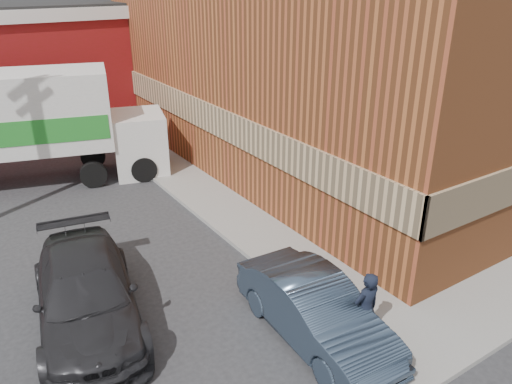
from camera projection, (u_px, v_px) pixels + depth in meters
ground at (360, 337)px, 10.18m from camera, size 90.00×90.00×0.00m
brick_building at (366, 31)px, 19.41m from camera, size 14.25×18.25×9.36m
sidewalk_west at (189, 184)px, 17.32m from camera, size 1.80×18.00×0.12m
man at (366, 309)px, 9.51m from camera, size 0.61×0.42×1.60m
sedan at (316, 311)px, 9.89m from camera, size 1.60×4.09×1.33m
suv_b at (86, 294)px, 10.30m from camera, size 2.87×5.18×1.42m
box_truck at (42, 120)px, 16.84m from camera, size 8.13×4.36×3.85m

